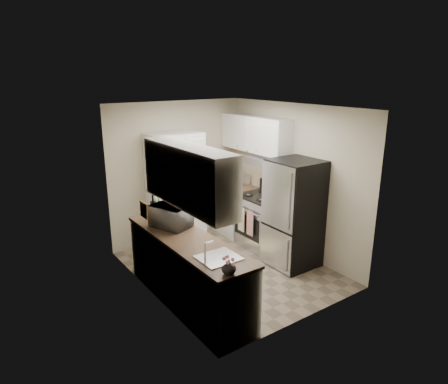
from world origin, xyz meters
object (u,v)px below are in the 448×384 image
(microwave, at_px, (171,216))
(pantry_cabinet, at_px, (176,191))
(refrigerator, at_px, (294,214))
(wine_bottle, at_px, (153,208))
(toaster_oven, at_px, (238,179))
(electric_range, at_px, (262,221))

(microwave, bearing_deg, pantry_cabinet, -51.42)
(pantry_cabinet, relative_size, refrigerator, 1.18)
(wine_bottle, relative_size, toaster_oven, 0.90)
(refrigerator, height_order, microwave, refrigerator)
(microwave, bearing_deg, wine_bottle, -10.05)
(electric_range, distance_m, refrigerator, 0.88)
(electric_range, xyz_separation_m, toaster_oven, (0.12, 0.85, 0.55))
(electric_range, bearing_deg, refrigerator, -92.48)
(pantry_cabinet, xyz_separation_m, toaster_oven, (1.29, -0.07, 0.03))
(refrigerator, distance_m, toaster_oven, 1.67)
(toaster_oven, bearing_deg, electric_range, -104.57)
(pantry_cabinet, xyz_separation_m, wine_bottle, (-0.83, -0.86, 0.09))
(electric_range, height_order, microwave, microwave)
(electric_range, xyz_separation_m, microwave, (-1.93, -0.34, 0.59))
(electric_range, xyz_separation_m, refrigerator, (-0.03, -0.80, 0.37))
(electric_range, bearing_deg, toaster_oven, 82.27)
(refrigerator, bearing_deg, toaster_oven, 84.81)
(microwave, height_order, toaster_oven, microwave)
(pantry_cabinet, bearing_deg, toaster_oven, -3.33)
(microwave, relative_size, wine_bottle, 1.62)
(refrigerator, distance_m, microwave, 1.96)
(wine_bottle, bearing_deg, refrigerator, -23.75)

